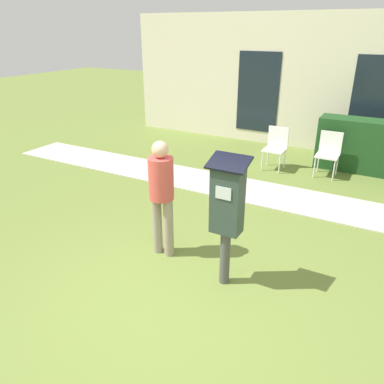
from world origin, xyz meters
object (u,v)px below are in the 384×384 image
(person_standing, at_px, (162,191))
(outdoor_chair_left, at_px, (276,145))
(outdoor_chair_middle, at_px, (329,150))
(parking_meter, at_px, (227,206))

(person_standing, relative_size, outdoor_chair_left, 1.76)
(person_standing, xyz_separation_m, outdoor_chair_middle, (1.37, 4.15, -0.40))
(parking_meter, relative_size, person_standing, 1.01)
(outdoor_chair_left, bearing_deg, parking_meter, -77.49)
(person_standing, distance_m, outdoor_chair_left, 4.06)
(parking_meter, distance_m, person_standing, 1.01)
(person_standing, distance_m, outdoor_chair_middle, 4.39)
(person_standing, height_order, outdoor_chair_middle, person_standing)
(parking_meter, relative_size, outdoor_chair_middle, 1.77)
(parking_meter, distance_m, outdoor_chair_middle, 4.38)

